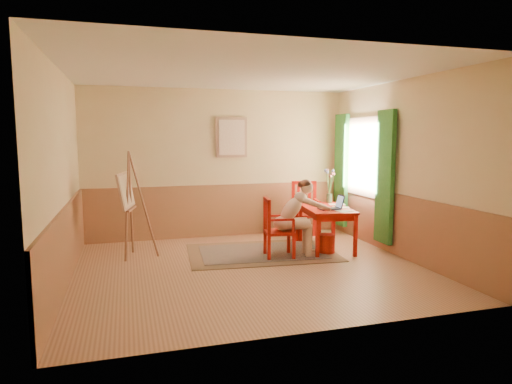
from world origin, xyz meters
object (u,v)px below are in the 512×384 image
object	(u,v)px
chair_left	(276,228)
laptop	(333,206)
figure	(296,214)
easel	(128,195)
chair_back	(305,210)
table	(326,213)

from	to	relation	value
chair_left	laptop	xyz separation A→B (m)	(1.01, 0.07, 0.29)
chair_left	figure	bearing A→B (deg)	-5.45
figure	easel	size ratio (longest dim) A/B	0.73
figure	laptop	bearing A→B (deg)	8.73
figure	laptop	world-z (taller)	figure
chair_back	figure	distance (m)	1.36
table	chair_left	world-z (taller)	chair_left
easel	table	bearing A→B (deg)	-7.32
table	laptop	distance (m)	0.25
figure	easel	xyz separation A→B (m)	(-2.56, 0.73, 0.32)
chair_left	easel	bearing A→B (deg)	162.68
table	chair_back	xyz separation A→B (m)	(-0.02, 0.87, -0.09)
chair_left	laptop	distance (m)	1.06
table	chair_back	world-z (taller)	chair_back
table	easel	distance (m)	3.28
table	laptop	bearing A→B (deg)	-86.05
chair_left	chair_back	bearing A→B (deg)	49.72
table	laptop	size ratio (longest dim) A/B	3.21
chair_back	easel	xyz separation A→B (m)	(-3.21, -0.46, 0.47)
laptop	chair_left	bearing A→B (deg)	-175.83
laptop	easel	distance (m)	3.32
table	chair_left	bearing A→B (deg)	-164.26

